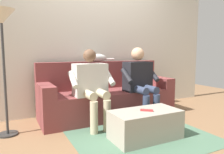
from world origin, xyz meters
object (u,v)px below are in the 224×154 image
Objects in this scene: remote_red at (147,110)px; person_left_seated at (140,79)px; couch at (107,97)px; floor_lamp at (2,28)px; coffee_table at (145,125)px; person_right_seated at (92,83)px; cat_on_backrest at (95,57)px.

person_left_seated is at bearing 100.45° from remote_red.
floor_lamp is at bearing 7.34° from couch.
person_left_seated is (-0.39, -0.71, 0.44)m from coffee_table.
floor_lamp reaches higher than coffee_table.
floor_lamp reaches higher than person_right_seated.
person_left_seated is 1.03× the size of person_right_seated.
coffee_table is 2.04m from floor_lamp.
person_left_seated reaches higher than cat_on_backrest.
person_right_seated is 1.93× the size of cat_on_backrest.
floor_lamp is (1.45, -0.86, 1.14)m from coffee_table.
floor_lamp is at bearing -30.67° from coffee_table.
person_right_seated is (0.39, 0.33, 0.31)m from couch.
remote_red is at bearing 118.19° from person_right_seated.
floor_lamp is at bearing -4.63° from person_left_seated.
person_left_seated is at bearing 139.47° from couch.
person_right_seated is 7.32× the size of remote_red.
couch is at bearing -139.74° from person_right_seated.
floor_lamp is (1.45, 0.19, 1.01)m from couch.
person_left_seated is 0.87m from remote_red.
coffee_table is (0.00, 1.05, -0.12)m from couch.
cat_on_backrest is at bearing -85.54° from coffee_table.
cat_on_backrest is 0.36× the size of floor_lamp.
coffee_table is 0.18m from remote_red.
cat_on_backrest is 1.47m from floor_lamp.
person_left_seated reaches higher than person_right_seated.
person_right_seated is 0.87m from remote_red.
person_left_seated is 0.72× the size of floor_lamp.
cat_on_backrest is at bearing -162.54° from floor_lamp.
person_left_seated is at bearing 179.77° from person_right_seated.
couch is 2.59× the size of coffee_table.
couch is at bearing -40.53° from person_left_seated.
cat_on_backrest reaches higher than remote_red.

